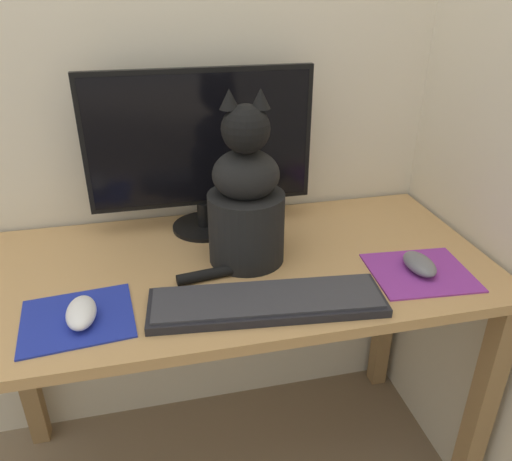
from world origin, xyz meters
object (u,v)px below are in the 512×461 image
Objects in this scene: monitor at (201,147)px; cat at (246,202)px; computer_mouse_left at (81,313)px; keyboard at (267,302)px; computer_mouse_right at (420,264)px.

monitor is 1.40× the size of cat.
monitor reaches higher than computer_mouse_left.
keyboard is 0.24m from cat.
cat is (-0.00, 0.20, 0.14)m from keyboard.
computer_mouse_left is at bearing -129.20° from monitor.
cat is (0.07, -0.18, -0.08)m from monitor.
computer_mouse_right is at bearing 14.04° from keyboard.
computer_mouse_right reaches higher than keyboard.
monitor reaches higher than computer_mouse_right.
cat reaches higher than computer_mouse_left.
monitor is 0.50m from computer_mouse_left.
computer_mouse_left is (-0.36, 0.03, 0.01)m from keyboard.
computer_mouse_right is (0.73, 0.02, -0.00)m from computer_mouse_left.
computer_mouse_right is (0.37, 0.05, 0.01)m from keyboard.
monitor is 5.33× the size of computer_mouse_left.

